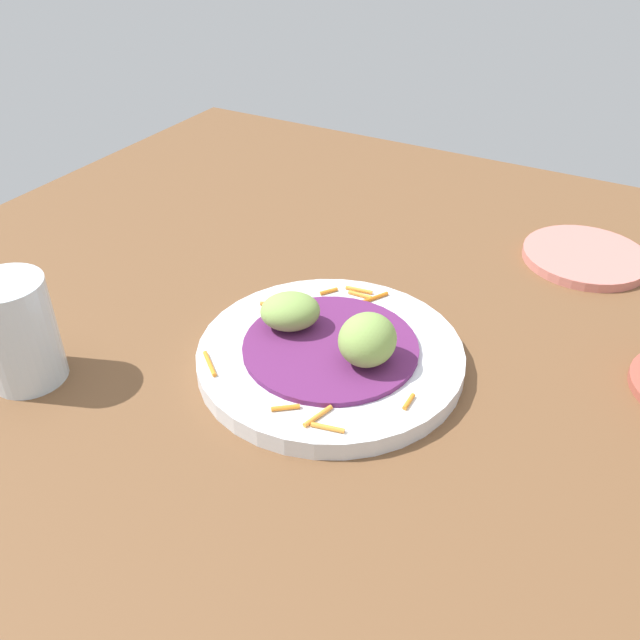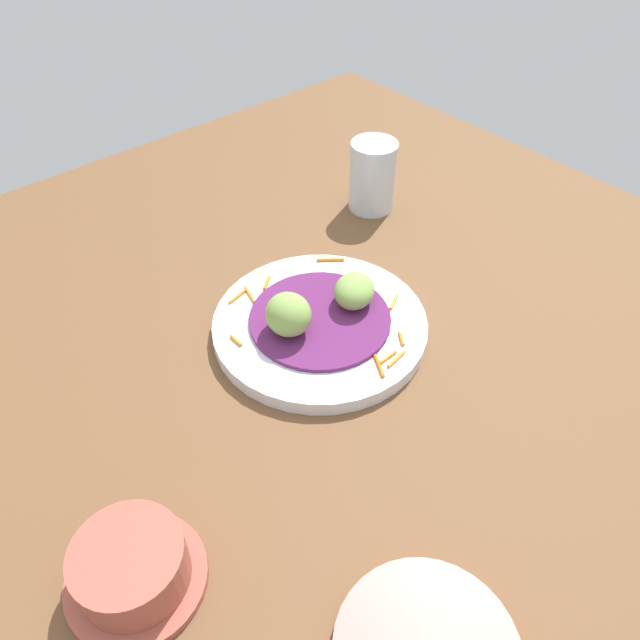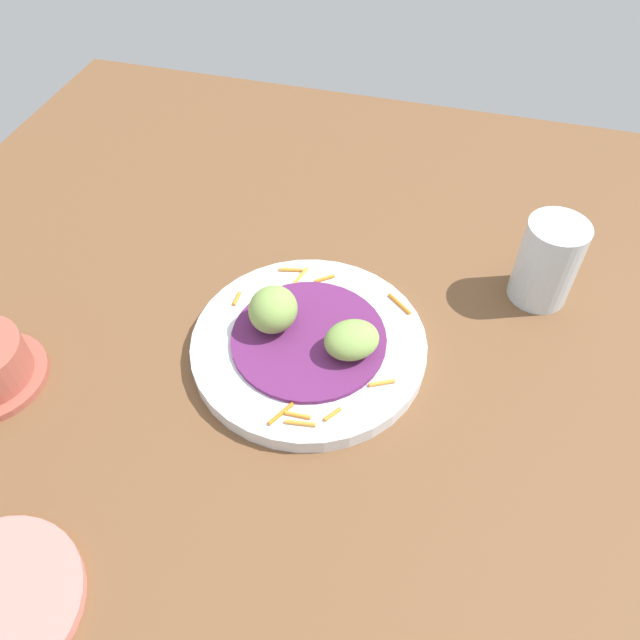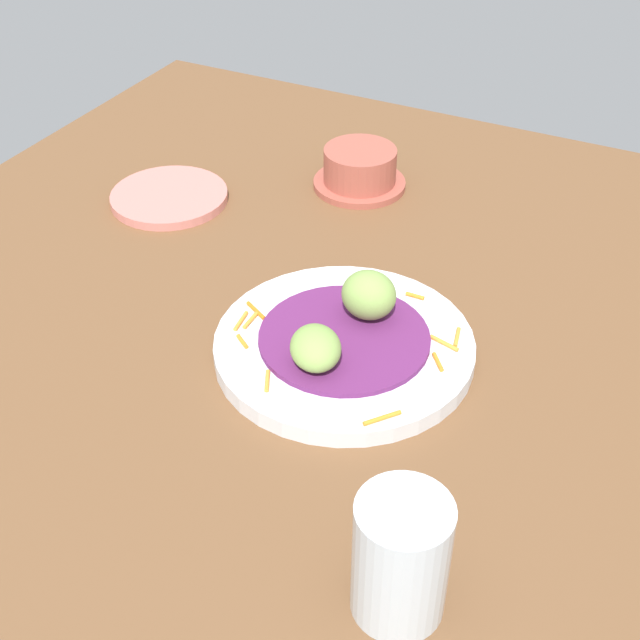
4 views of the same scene
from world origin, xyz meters
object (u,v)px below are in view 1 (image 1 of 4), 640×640
Objects in this scene: main_plate at (327,355)px; side_plate_small at (585,257)px; water_glass at (18,332)px; guac_scoop_center at (367,340)px; guac_scoop_left at (290,311)px.

main_plate is 35.55cm from side_plate_small.
water_glass is (-14.89, 22.44, 4.13)cm from main_plate.
side_plate_small is (31.89, -12.67, -4.06)cm from guac_scoop_center.
main_plate is at bearing -98.62° from guac_scoop_left.
water_glass reaches higher than guac_scoop_center.
guac_scoop_center is (-1.30, -8.59, 0.63)cm from guac_scoop_left.
guac_scoop_center is 0.53× the size of water_glass.
water_glass reaches higher than guac_scoop_left.
main_plate is 5.33cm from guac_scoop_left.
side_plate_small is at bearing -21.66° from guac_scoop_center.
side_plate_small is (31.24, -16.96, -0.34)cm from main_plate.
guac_scoop_left is 0.56× the size of water_glass.
main_plate is at bearing 151.50° from side_plate_small.
guac_scoop_left is at bearing 81.38° from guac_scoop_center.
side_plate_small is at bearing -34.79° from guac_scoop_left.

